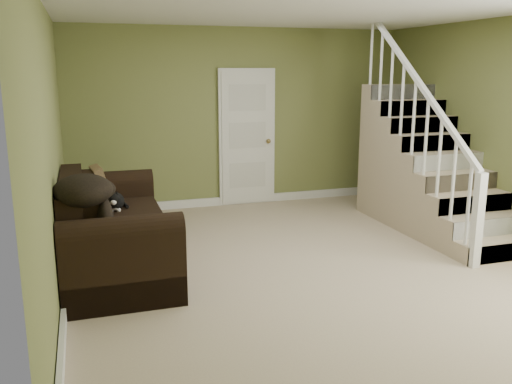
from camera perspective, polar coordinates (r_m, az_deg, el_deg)
floor at (r=5.82m, az=5.91°, el=-7.44°), size 5.00×5.50×0.01m
ceiling at (r=5.49m, az=6.57°, el=18.92°), size 5.00×5.50×0.01m
wall_back at (r=8.08m, az=-1.73°, el=7.80°), size 5.00×0.04×2.60m
wall_left at (r=5.05m, az=-20.78°, el=3.91°), size 0.04×5.50×2.60m
baseboard_back at (r=8.26m, az=-1.62°, el=-0.82°), size 5.00×0.04×0.12m
baseboard_left at (r=5.37m, az=-19.39°, el=-9.25°), size 0.04×5.50×0.12m
baseboard_right at (r=7.12m, az=24.52°, el=-4.25°), size 0.04×5.50×0.12m
door at (r=8.10m, az=-0.95°, el=5.73°), size 0.86×0.12×2.02m
staircase at (r=7.43m, az=17.25°, el=1.64°), size 1.00×2.51×2.82m
sofa at (r=5.78m, az=-15.06°, el=-4.19°), size 1.04×2.40×0.95m
side_table at (r=6.89m, az=-17.49°, el=-2.16°), size 0.53×0.53×0.80m
cat at (r=6.05m, az=-14.56°, el=-0.97°), size 0.24×0.52×0.25m
banana at (r=5.28m, az=-14.04°, el=-3.78°), size 0.12×0.17×0.05m
throw_pillow at (r=6.47m, az=-16.02°, el=0.83°), size 0.24×0.43×0.42m
throw_blanket at (r=4.93m, az=-17.75°, el=0.17°), size 0.61×0.74×0.27m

